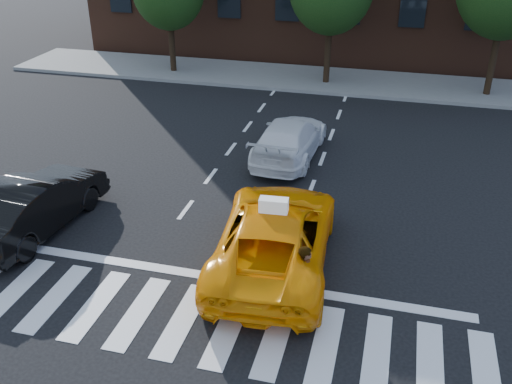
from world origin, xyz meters
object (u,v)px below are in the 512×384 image
at_px(black_sedan, 35,204).
at_px(woman, 306,278).
at_px(taxi, 275,236).
at_px(white_suv, 289,138).
at_px(dog, 220,291).

xyz_separation_m(black_sedan, woman, (7.38, -1.40, 0.01)).
bearing_deg(black_sedan, taxi, -175.39).
bearing_deg(taxi, woman, 120.65).
bearing_deg(white_suv, woman, 106.75).
relative_size(taxi, dog, 8.52).
xyz_separation_m(taxi, woman, (0.98, -1.40, -0.02)).
relative_size(taxi, woman, 3.68).
bearing_deg(black_sedan, woman, 173.87).
distance_m(white_suv, dog, 7.83).
bearing_deg(dog, woman, 2.95).
bearing_deg(woman, black_sedan, 80.21).
distance_m(taxi, black_sedan, 6.40).
height_order(taxi, dog, taxi).
height_order(taxi, black_sedan, taxi).
relative_size(taxi, white_suv, 1.22).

